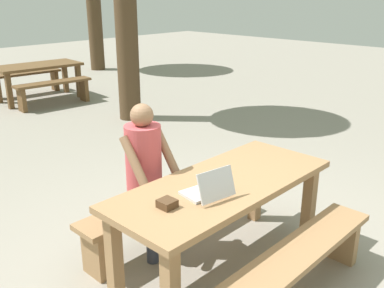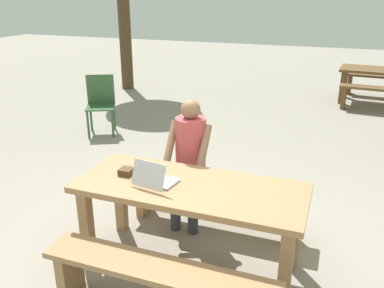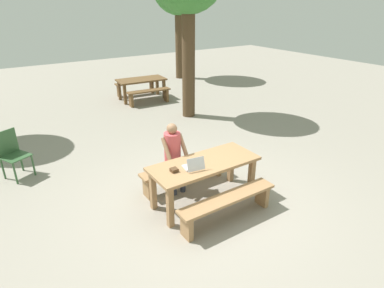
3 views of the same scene
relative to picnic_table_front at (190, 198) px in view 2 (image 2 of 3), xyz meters
The scene contains 11 objects.
ground_plane 0.63m from the picnic_table_front, ahead, with size 30.00×30.00×0.00m, color gray.
picnic_table_front is the anchor object (origin of this frame).
bench_near 0.71m from the picnic_table_front, 90.00° to the right, with size 1.70×0.30×0.43m.
bench_far 0.71m from the picnic_table_front, 90.00° to the left, with size 1.70×0.30×0.43m.
laptop 0.33m from the picnic_table_front, 161.66° to the right, with size 0.33×0.32×0.22m.
small_pouch 0.59m from the picnic_table_front, behind, with size 0.11×0.11×0.05m.
person_seated 0.65m from the picnic_table_front, 111.37° to the left, with size 0.40×0.40×1.27m.
plastic_chair 3.74m from the picnic_table_front, 133.41° to the left, with size 0.59×0.59×0.93m.
picnic_table_mid 6.49m from the picnic_table_front, 73.94° to the left, with size 1.66×0.92×0.71m.
bench_mid_south 5.86m from the picnic_table_front, 72.67° to the left, with size 1.46×0.41×0.47m.
bench_mid_north 7.13m from the picnic_table_front, 74.99° to the left, with size 1.46×0.41×0.47m.
Camera 2 is at (1.01, -2.68, 2.19)m, focal length 37.66 mm.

